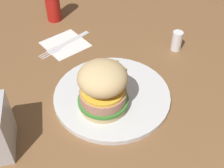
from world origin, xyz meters
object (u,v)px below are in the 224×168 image
Objects in this scene: fries_pile at (112,74)px; ketchup_bottle at (52,1)px; salt_shaker at (177,41)px; plate at (112,95)px; sandwich at (103,87)px; fork at (65,44)px; napkin at (65,44)px.

ketchup_bottle is (-0.32, 0.08, 0.05)m from fries_pile.
ketchup_bottle is 2.34× the size of salt_shaker.
salt_shaker reaches higher than plate.
plate is 0.08m from sandwich.
sandwich is 0.66× the size of fork.
fork is (-0.00, -0.00, 0.00)m from napkin.
salt_shaker is (0.37, 0.13, -0.04)m from ketchup_bottle.
fries_pile reaches higher than napkin.
fries_pile is 0.20m from fork.
sandwich reaches higher than napkin.
fork is at bearing 158.20° from sandwich.
sandwich is 2.06× the size of salt_shaker.
sandwich is at bearing -73.03° from plate.
napkin is 0.31m from salt_shaker.
napkin is at bearing 157.89° from sandwich.
sandwich is 0.28m from fork.
ketchup_bottle reaches higher than napkin.
fork reaches higher than napkin.
fries_pile is 0.60× the size of fork.
napkin is 0.85× the size of ketchup_bottle.
napkin is 2.00× the size of salt_shaker.
plate is at bearing -18.99° from ketchup_bottle.
sandwich is 0.28m from napkin.
salt_shaker is at bearing 92.33° from sandwich.
sandwich is (0.01, -0.04, 0.06)m from plate.
salt_shaker is (0.24, 0.19, 0.03)m from napkin.
ketchup_bottle reaches higher than fries_pile.
sandwich is 0.88× the size of ketchup_bottle.
ketchup_bottle is at bearing -160.58° from salt_shaker.
napkin is 0.00m from fork.
ketchup_bottle is (-0.38, 0.17, -0.00)m from sandwich.
ketchup_bottle is 0.39m from salt_shaker.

